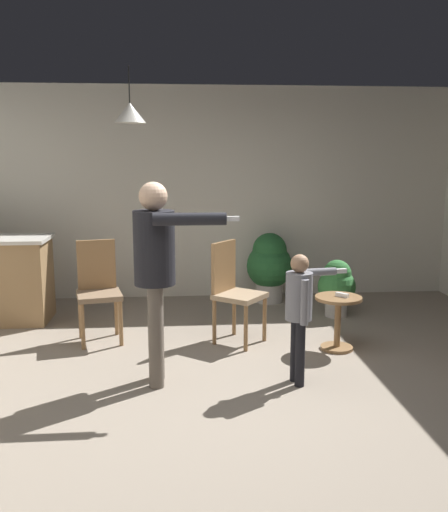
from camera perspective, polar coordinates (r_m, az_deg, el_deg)
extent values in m
plane|color=gray|center=(4.47, 0.78, -13.99)|extent=(7.68, 7.68, 0.00)
cube|color=silver|center=(7.28, -1.57, 6.41)|extent=(6.40, 0.10, 2.70)
cylinder|color=olive|center=(5.40, 11.57, -4.22)|extent=(0.44, 0.44, 0.03)
cylinder|color=olive|center=(5.47, 11.48, -6.85)|extent=(0.06, 0.06, 0.49)
cylinder|color=olive|center=(5.55, 11.39, -9.13)|extent=(0.31, 0.31, 0.03)
cylinder|color=#60564C|center=(4.67, -6.88, -7.57)|extent=(0.12, 0.12, 0.82)
cylinder|color=#60564C|center=(4.50, -6.95, -8.23)|extent=(0.12, 0.12, 0.82)
cylinder|color=black|center=(4.42, -7.11, 0.82)|extent=(0.33, 0.33, 0.58)
sphere|color=#D8AD8C|center=(4.37, -7.23, 6.05)|extent=(0.22, 0.22, 0.22)
cylinder|color=black|center=(4.61, -7.01, 0.84)|extent=(0.10, 0.10, 0.55)
cylinder|color=black|center=(4.20, -3.52, 3.77)|extent=(0.55, 0.10, 0.10)
cube|color=white|center=(4.21, 0.64, 3.82)|extent=(0.13, 0.04, 0.04)
cylinder|color=black|center=(4.67, 7.26, -9.39)|extent=(0.08, 0.08, 0.54)
cylinder|color=black|center=(4.58, 7.75, -9.85)|extent=(0.08, 0.08, 0.54)
cylinder|color=slate|center=(4.49, 7.64, -4.07)|extent=(0.21, 0.21, 0.38)
sphere|color=#9E7556|center=(4.43, 7.72, -0.76)|extent=(0.15, 0.15, 0.15)
cylinder|color=slate|center=(4.63, 9.24, -1.64)|extent=(0.37, 0.11, 0.06)
cube|color=white|center=(4.71, 11.61, -1.51)|extent=(0.13, 0.05, 0.04)
cylinder|color=slate|center=(4.38, 8.19, -4.70)|extent=(0.06, 0.06, 0.36)
cylinder|color=olive|center=(5.91, -10.90, -5.77)|extent=(0.04, 0.04, 0.45)
cylinder|color=olive|center=(5.88, -14.40, -5.99)|extent=(0.04, 0.04, 0.45)
cylinder|color=olive|center=(5.56, -10.46, -6.76)|extent=(0.04, 0.04, 0.45)
cylinder|color=olive|center=(5.53, -14.18, -6.99)|extent=(0.04, 0.04, 0.45)
cube|color=#7F664C|center=(5.65, -12.58, -3.93)|extent=(0.50, 0.50, 0.05)
cube|color=olive|center=(5.78, -12.86, -0.84)|extent=(0.38, 0.12, 0.50)
cylinder|color=olive|center=(5.80, 1.03, -5.88)|extent=(0.04, 0.04, 0.45)
cylinder|color=olive|center=(5.51, -0.99, -6.74)|extent=(0.04, 0.04, 0.45)
cylinder|color=olive|center=(5.62, 4.15, -6.42)|extent=(0.04, 0.04, 0.45)
cylinder|color=olive|center=(5.33, 2.23, -7.36)|extent=(0.04, 0.04, 0.45)
cube|color=#997F60|center=(5.50, 1.62, -4.09)|extent=(0.59, 0.59, 0.05)
cube|color=olive|center=(5.53, -0.04, -1.07)|extent=(0.26, 0.32, 0.50)
cylinder|color=#B7B2AD|center=(6.61, 11.32, -5.20)|extent=(0.25, 0.25, 0.20)
sphere|color=#387F3D|center=(6.55, 11.39, -3.09)|extent=(0.43, 0.43, 0.43)
sphere|color=#387F3D|center=(6.52, 11.44, -1.80)|extent=(0.32, 0.32, 0.32)
cylinder|color=#B7B2AD|center=(7.13, 4.60, -3.62)|extent=(0.33, 0.33, 0.26)
sphere|color=#235B2D|center=(7.06, 4.64, -1.00)|extent=(0.57, 0.57, 0.57)
sphere|color=#235B2D|center=(7.02, 4.67, 0.60)|extent=(0.43, 0.43, 0.43)
cube|color=white|center=(5.39, 11.93, -3.90)|extent=(0.11, 0.12, 0.04)
cone|color=silver|center=(5.83, -9.56, 14.18)|extent=(0.32, 0.32, 0.20)
cylinder|color=black|center=(5.85, -9.64, 16.82)|extent=(0.01, 0.01, 0.36)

